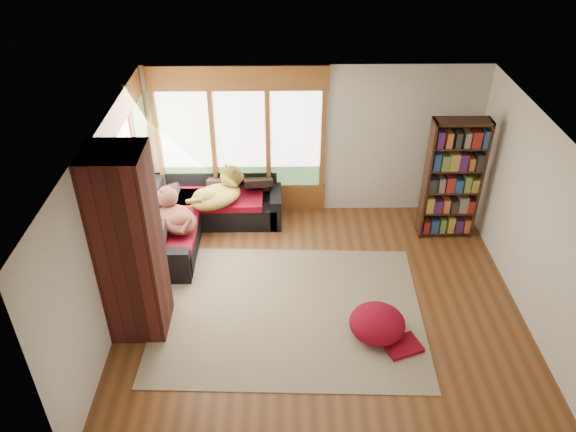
# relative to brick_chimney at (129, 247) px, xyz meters

# --- Properties ---
(floor) EXTENTS (5.50, 5.50, 0.00)m
(floor) POSITION_rel_brick_chimney_xyz_m (2.40, 0.35, -1.30)
(floor) COLOR #5B3319
(floor) RESTS_ON ground
(ceiling) EXTENTS (5.50, 5.50, 0.00)m
(ceiling) POSITION_rel_brick_chimney_xyz_m (2.40, 0.35, 1.30)
(ceiling) COLOR white
(wall_back) EXTENTS (5.50, 0.04, 2.60)m
(wall_back) POSITION_rel_brick_chimney_xyz_m (2.40, 2.85, 0.00)
(wall_back) COLOR silver
(wall_back) RESTS_ON ground
(wall_front) EXTENTS (5.50, 0.04, 2.60)m
(wall_front) POSITION_rel_brick_chimney_xyz_m (2.40, -2.15, 0.00)
(wall_front) COLOR silver
(wall_front) RESTS_ON ground
(wall_left) EXTENTS (0.04, 5.00, 2.60)m
(wall_left) POSITION_rel_brick_chimney_xyz_m (-0.35, 0.35, 0.00)
(wall_left) COLOR silver
(wall_left) RESTS_ON ground
(wall_right) EXTENTS (0.04, 5.00, 2.60)m
(wall_right) POSITION_rel_brick_chimney_xyz_m (5.15, 0.35, 0.00)
(wall_right) COLOR silver
(wall_right) RESTS_ON ground
(windows_back) EXTENTS (2.82, 0.10, 1.90)m
(windows_back) POSITION_rel_brick_chimney_xyz_m (1.20, 2.82, 0.05)
(windows_back) COLOR brown
(windows_back) RESTS_ON wall_back
(windows_left) EXTENTS (0.10, 2.62, 1.90)m
(windows_left) POSITION_rel_brick_chimney_xyz_m (-0.32, 1.55, 0.05)
(windows_left) COLOR brown
(windows_left) RESTS_ON wall_left
(roller_blind) EXTENTS (0.03, 0.72, 0.90)m
(roller_blind) POSITION_rel_brick_chimney_xyz_m (-0.29, 2.38, 0.45)
(roller_blind) COLOR #719D5E
(roller_blind) RESTS_ON wall_left
(brick_chimney) EXTENTS (0.70, 0.70, 2.60)m
(brick_chimney) POSITION_rel_brick_chimney_xyz_m (0.00, 0.00, 0.00)
(brick_chimney) COLOR #471914
(brick_chimney) RESTS_ON ground
(sectional_sofa) EXTENTS (2.20, 2.20, 0.80)m
(sectional_sofa) POSITION_rel_brick_chimney_xyz_m (0.45, 2.05, -1.00)
(sectional_sofa) COLOR black
(sectional_sofa) RESTS_ON ground
(area_rug) EXTENTS (3.75, 2.92, 0.01)m
(area_rug) POSITION_rel_brick_chimney_xyz_m (1.95, 0.22, -1.29)
(area_rug) COLOR beige
(area_rug) RESTS_ON ground
(bookshelf) EXTENTS (0.87, 0.29, 2.03)m
(bookshelf) POSITION_rel_brick_chimney_xyz_m (4.54, 2.06, -0.29)
(bookshelf) COLOR #381D12
(bookshelf) RESTS_ON ground
(pouf) EXTENTS (0.79, 0.79, 0.40)m
(pouf) POSITION_rel_brick_chimney_xyz_m (3.09, -0.23, -1.09)
(pouf) COLOR maroon
(pouf) RESTS_ON area_rug
(dog_tan) EXTENTS (1.06, 1.00, 0.52)m
(dog_tan) POSITION_rel_brick_chimney_xyz_m (0.86, 2.25, -0.50)
(dog_tan) COLOR olive
(dog_tan) RESTS_ON sectional_sofa
(dog_brindle) EXTENTS (0.89, 0.98, 0.48)m
(dog_brindle) POSITION_rel_brick_chimney_xyz_m (0.23, 1.64, -0.53)
(dog_brindle) COLOR #411F19
(dog_brindle) RESTS_ON sectional_sofa
(throw_pillows) EXTENTS (1.98, 1.68, 0.45)m
(throw_pillows) POSITION_rel_brick_chimney_xyz_m (0.53, 2.10, -0.52)
(throw_pillows) COLOR black
(throw_pillows) RESTS_ON sectional_sofa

